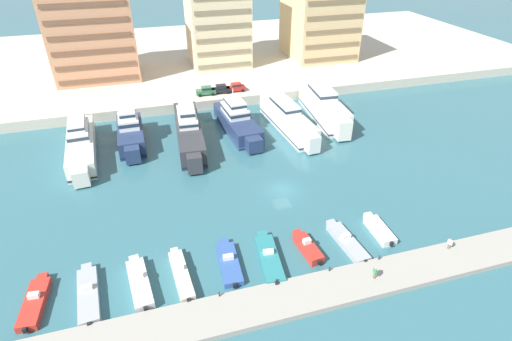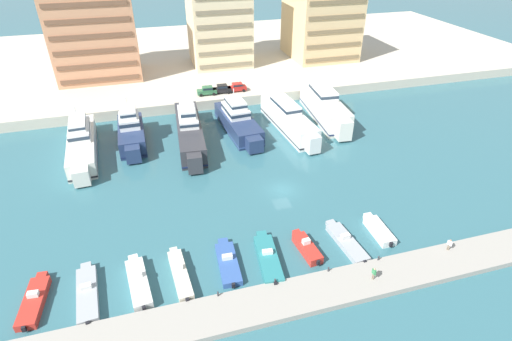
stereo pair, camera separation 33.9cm
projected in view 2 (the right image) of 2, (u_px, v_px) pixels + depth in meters
The scene contains 30 objects.
ground_plane at pixel (282, 190), 58.60m from camera, with size 400.00×400.00×0.00m, color #336670.
quay_promenade at pixel (205, 56), 112.14m from camera, with size 180.00×70.00×2.07m, color beige.
pier_dock at pixel (341, 287), 42.78m from camera, with size 120.00×4.76×0.71m, color #9E998E.
yacht_ivory_far_left at pixel (82, 142), 66.71m from camera, with size 5.42×21.57×7.46m.
yacht_navy_left at pixel (131, 132), 69.81m from camera, with size 4.49×15.38×7.83m.
yacht_charcoal_mid_left at pixel (189, 129), 70.34m from camera, with size 5.46×22.94×8.04m.
yacht_navy_center_left at pixel (238, 121), 74.02m from camera, with size 5.99×18.94×7.42m.
yacht_white_center at pixel (289, 119), 74.57m from camera, with size 5.36×21.42×6.73m.
yacht_ivory_center_right at pixel (325, 107), 78.36m from camera, with size 5.86×21.12×7.57m.
motorboat_red_far_left at pixel (34, 301), 41.07m from camera, with size 2.47×7.45×1.42m.
motorboat_grey_left at pixel (87, 293), 41.89m from camera, with size 2.69×8.72×1.37m.
motorboat_white_mid_left at pixel (138, 282), 43.03m from camera, with size 2.74×8.08×1.63m.
motorboat_cream_center_left at pixel (180, 274), 44.03m from camera, with size 2.11×8.22×1.45m.
motorboat_blue_center at pixel (228, 262), 45.74m from camera, with size 2.49×7.68×1.28m.
motorboat_teal_center_right at pixel (268, 258), 46.16m from camera, with size 2.96×8.69×1.41m.
motorboat_red_mid_right at pixel (307, 247), 47.58m from camera, with size 2.15×5.99×1.63m.
motorboat_grey_right at pixel (346, 242), 48.64m from camera, with size 2.58×8.18×1.31m.
motorboat_white_far_right at pixel (379, 230), 50.32m from camera, with size 1.94×6.17×0.96m.
car_green_far_left at pixel (207, 90), 84.15m from camera, with size 4.15×2.03×1.80m.
car_black_left at pixel (222, 89), 85.02m from camera, with size 4.17×2.07×1.80m.
car_red_mid_left at pixel (237, 87), 85.86m from camera, with size 4.13×1.98×1.80m.
apartment_block_far_left at pixel (93, 27), 88.96m from camera, with size 18.37×14.90×24.23m.
apartment_block_left at pixel (218, 12), 96.54m from camera, with size 14.41×13.99×26.92m.
apartment_block_mid_left at pixel (321, 23), 104.26m from camera, with size 16.19×17.90×19.14m.
pedestrian_near_edge at pixel (450, 244), 46.52m from camera, with size 0.35×0.58×1.58m.
pedestrian_mid_deck at pixel (374, 273), 42.71m from camera, with size 0.29×0.62×1.61m.
bollard_west at pixel (218, 294), 41.11m from camera, with size 0.20×0.20×0.61m.
bollard_west_mid at pixel (275, 281), 42.56m from camera, with size 0.20×0.20×0.61m.
bollard_east_mid at pixel (328, 269), 44.00m from camera, with size 0.20×0.20×0.61m.
bollard_east at pixel (379, 258), 45.44m from camera, with size 0.20×0.20×0.61m.
Camera 2 is at (-16.92, -45.05, 33.77)m, focal length 28.00 mm.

